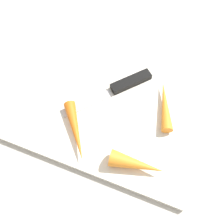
% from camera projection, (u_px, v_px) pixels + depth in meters
% --- Properties ---
extents(ground_plane, '(1.40, 1.40, 0.00)m').
position_uv_depth(ground_plane, '(112.00, 115.00, 0.54)').
color(ground_plane, '#ADA8A0').
extents(cutting_board, '(0.36, 0.26, 0.01)m').
position_uv_depth(cutting_board, '(112.00, 113.00, 0.53)').
color(cutting_board, silver).
rests_on(cutting_board, ground_plane).
extents(knife, '(0.15, 0.16, 0.01)m').
position_uv_depth(knife, '(125.00, 84.00, 0.55)').
color(knife, '#B7B7BC').
rests_on(knife, cutting_board).
extents(carrot_longest, '(0.09, 0.11, 0.02)m').
position_uv_depth(carrot_longest, '(76.00, 131.00, 0.50)').
color(carrot_longest, orange).
rests_on(carrot_longest, cutting_board).
extents(carrot_shortest, '(0.10, 0.04, 0.03)m').
position_uv_depth(carrot_shortest, '(137.00, 164.00, 0.46)').
color(carrot_shortest, orange).
rests_on(carrot_shortest, cutting_board).
extents(carrot_medium, '(0.06, 0.11, 0.02)m').
position_uv_depth(carrot_medium, '(165.00, 105.00, 0.52)').
color(carrot_medium, orange).
rests_on(carrot_medium, cutting_board).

